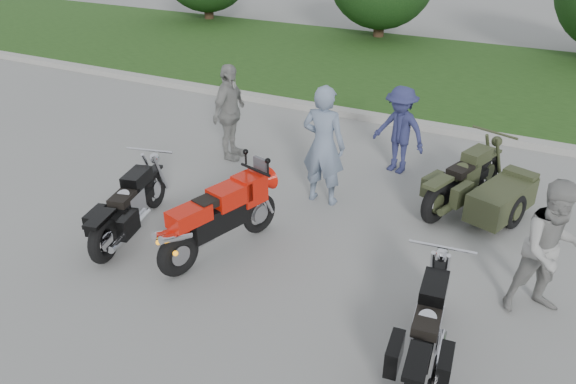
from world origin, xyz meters
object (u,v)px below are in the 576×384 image
at_px(cruiser_sidecar, 484,192).
at_px(person_grey, 552,250).
at_px(cruiser_right, 426,334).
at_px(person_stripe, 323,146).
at_px(person_back, 229,113).
at_px(cruiser_left, 128,209).
at_px(sportbike_red, 218,217).
at_px(person_denim, 399,130).

xyz_separation_m(cruiser_sidecar, person_grey, (1.03, -2.00, 0.45)).
xyz_separation_m(cruiser_right, cruiser_sidecar, (-0.04, 3.53, -0.01)).
height_order(person_stripe, person_back, person_stripe).
height_order(cruiser_sidecar, person_grey, person_grey).
distance_m(cruiser_left, person_grey, 5.59).
xyz_separation_m(person_grey, person_back, (-5.67, 2.09, 0.04)).
bearing_deg(sportbike_red, cruiser_right, 1.67).
height_order(cruiser_right, person_stripe, person_stripe).
height_order(sportbike_red, person_back, person_back).
distance_m(person_stripe, person_denim, 1.81).
relative_size(person_grey, person_back, 0.95).
height_order(sportbike_red, cruiser_right, sportbike_red).
height_order(cruiser_right, person_back, person_back).
bearing_deg(sportbike_red, cruiser_sidecar, 58.09).
bearing_deg(sportbike_red, person_stripe, 88.71).
relative_size(person_stripe, person_grey, 1.14).
height_order(cruiser_sidecar, person_back, person_back).
relative_size(cruiser_left, person_denim, 1.37).
height_order(person_stripe, person_grey, person_stripe).
xyz_separation_m(sportbike_red, person_back, (-1.60, 2.83, 0.32)).
distance_m(person_grey, person_denim, 4.00).
relative_size(cruiser_right, person_stripe, 1.10).
height_order(person_grey, person_denim, person_grey).
distance_m(person_stripe, person_grey, 3.67).
bearing_deg(cruiser_left, person_back, 79.75).
bearing_deg(cruiser_sidecar, person_denim, 168.78).
relative_size(sportbike_red, cruiser_right, 0.95).
bearing_deg(person_grey, person_denim, 102.12).
distance_m(cruiser_sidecar, person_denim, 1.96).
distance_m(sportbike_red, person_denim, 3.94).
relative_size(cruiser_right, person_denim, 1.36).
relative_size(sportbike_red, person_stripe, 1.05).
bearing_deg(cruiser_sidecar, cruiser_right, -70.99).
bearing_deg(person_denim, cruiser_sidecar, -13.92).
relative_size(sportbike_red, person_denim, 1.30).
height_order(sportbike_red, cruiser_left, sportbike_red).
relative_size(cruiser_left, cruiser_sidecar, 0.99).
bearing_deg(person_back, cruiser_sidecar, -94.91).
distance_m(cruiser_left, person_denim, 4.80).
height_order(cruiser_left, person_denim, person_denim).
bearing_deg(person_denim, cruiser_right, -53.43).
xyz_separation_m(cruiser_left, cruiser_right, (4.51, -0.59, -0.01)).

